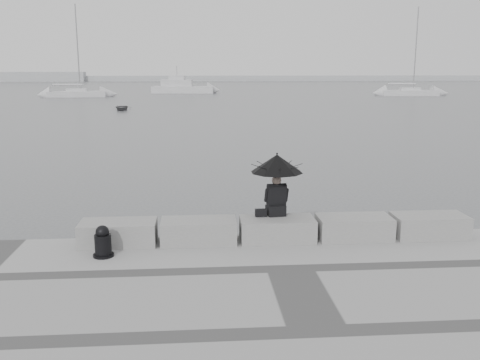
{
  "coord_description": "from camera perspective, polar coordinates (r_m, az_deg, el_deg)",
  "views": [
    {
      "loc": [
        -1.66,
        -11.46,
        4.2
      ],
      "look_at": [
        -0.54,
        3.0,
        1.13
      ],
      "focal_mm": 40.0,
      "sensor_mm": 36.0,
      "label": 1
    }
  ],
  "objects": [
    {
      "name": "dinghy",
      "position": [
        54.92,
        -12.5,
        7.54
      ],
      "size": [
        2.89,
        1.43,
        0.47
      ],
      "primitive_type": "imported",
      "rotation": [
        0.0,
        0.0,
        0.09
      ],
      "color": "slate",
      "rests_on": "ground"
    },
    {
      "name": "stone_block_right",
      "position": [
        12.01,
        12.07,
        -4.99
      ],
      "size": [
        1.6,
        0.8,
        0.5
      ],
      "primitive_type": "cube",
      "color": "gray",
      "rests_on": "promenade"
    },
    {
      "name": "motor_cruiser",
      "position": [
        89.61,
        -6.07,
        9.78
      ],
      "size": [
        10.39,
        4.21,
        4.5
      ],
      "rotation": [
        0.0,
        0.0,
        -0.14
      ],
      "color": "silver",
      "rests_on": "ground"
    },
    {
      "name": "stone_block_left",
      "position": [
        11.53,
        -4.43,
        -5.47
      ],
      "size": [
        1.6,
        0.8,
        0.5
      ],
      "primitive_type": "cube",
      "color": "gray",
      "rests_on": "promenade"
    },
    {
      "name": "stone_block_far_right",
      "position": [
        12.59,
        19.54,
        -4.63
      ],
      "size": [
        1.6,
        0.8,
        0.5
      ],
      "primitive_type": "cube",
      "color": "gray",
      "rests_on": "promenade"
    },
    {
      "name": "sailboat_right",
      "position": [
        85.07,
        17.64,
        8.93
      ],
      "size": [
        8.4,
        3.16,
        12.9
      ],
      "rotation": [
        0.0,
        0.0,
        -0.09
      ],
      "color": "silver",
      "rests_on": "ground"
    },
    {
      "name": "seated_person",
      "position": [
        11.6,
        3.95,
        1.01
      ],
      "size": [
        1.15,
        1.15,
        1.39
      ],
      "rotation": [
        0.0,
        0.0,
        0.11
      ],
      "color": "black",
      "rests_on": "stone_block_centre"
    },
    {
      "name": "bag",
      "position": [
        11.68,
        2.24,
        -3.52
      ],
      "size": [
        0.25,
        0.14,
        0.16
      ],
      "primitive_type": "cube",
      "color": "black",
      "rests_on": "stone_block_centre"
    },
    {
      "name": "distant_landmass",
      "position": [
        166.13,
        -6.76,
        10.74
      ],
      "size": [
        180.0,
        8.0,
        2.8
      ],
      "color": "#AAADB0",
      "rests_on": "ground"
    },
    {
      "name": "mooring_bollard",
      "position": [
        10.98,
        -14.41,
        -6.6
      ],
      "size": [
        0.41,
        0.41,
        0.65
      ],
      "color": "black",
      "rests_on": "promenade"
    },
    {
      "name": "sailboat_left",
      "position": [
        80.92,
        -17.02,
        8.84
      ],
      "size": [
        8.25,
        3.44,
        12.9
      ],
      "rotation": [
        0.0,
        0.0,
        0.13
      ],
      "color": "silver",
      "rests_on": "ground"
    },
    {
      "name": "stone_block_far_left",
      "position": [
        11.66,
        -12.85,
        -5.54
      ],
      "size": [
        1.6,
        0.8,
        0.5
      ],
      "primitive_type": "cube",
      "color": "gray",
      "rests_on": "promenade"
    },
    {
      "name": "stone_block_centre",
      "position": [
        11.65,
        3.99,
        -5.28
      ],
      "size": [
        1.6,
        0.8,
        0.5
      ],
      "primitive_type": "cube",
      "color": "gray",
      "rests_on": "promenade"
    },
    {
      "name": "ground",
      "position": [
        12.31,
        3.63,
        -7.99
      ],
      "size": [
        360.0,
        360.0,
        0.0
      ],
      "primitive_type": "plane",
      "color": "#4A4C4F",
      "rests_on": "ground"
    }
  ]
}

